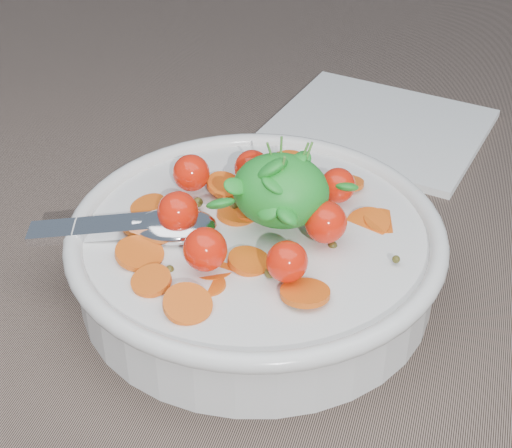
# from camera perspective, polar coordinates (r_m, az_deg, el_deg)

# --- Properties ---
(ground) EXTENTS (6.00, 6.00, 0.00)m
(ground) POSITION_cam_1_polar(r_m,az_deg,el_deg) (0.50, -2.20, -6.05)
(ground) COLOR #786355
(ground) RESTS_ON ground
(bowl) EXTENTS (0.25, 0.24, 0.10)m
(bowl) POSITION_cam_1_polar(r_m,az_deg,el_deg) (0.49, -0.01, -1.95)
(bowl) COLOR silver
(bowl) RESTS_ON ground
(napkin) EXTENTS (0.20, 0.18, 0.01)m
(napkin) POSITION_cam_1_polar(r_m,az_deg,el_deg) (0.69, 8.87, 6.94)
(napkin) COLOR white
(napkin) RESTS_ON ground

